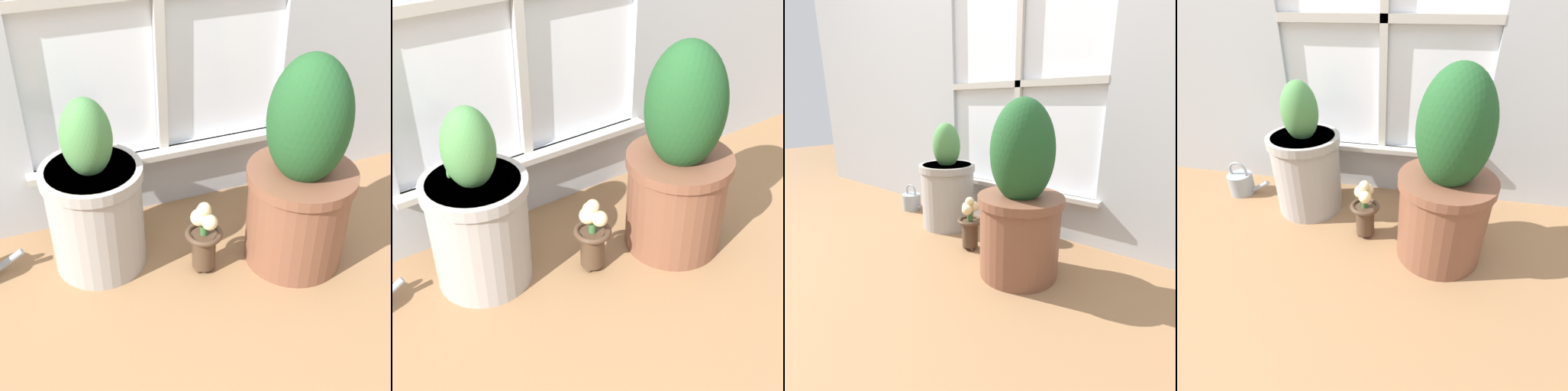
{
  "view_description": "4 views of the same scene",
  "coord_description": "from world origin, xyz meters",
  "views": [
    {
      "loc": [
        -0.52,
        -1.07,
        1.32
      ],
      "look_at": [
        -0.03,
        0.24,
        0.31
      ],
      "focal_mm": 50.0,
      "sensor_mm": 36.0,
      "label": 1
    },
    {
      "loc": [
        -0.81,
        -0.93,
        1.28
      ],
      "look_at": [
        0.0,
        0.26,
        0.28
      ],
      "focal_mm": 50.0,
      "sensor_mm": 36.0,
      "label": 2
    },
    {
      "loc": [
        0.95,
        -0.87,
        0.72
      ],
      "look_at": [
        0.02,
        0.29,
        0.28
      ],
      "focal_mm": 28.0,
      "sensor_mm": 36.0,
      "label": 3
    },
    {
      "loc": [
        0.24,
        -0.81,
        0.91
      ],
      "look_at": [
        0.03,
        0.25,
        0.2
      ],
      "focal_mm": 28.0,
      "sensor_mm": 36.0,
      "label": 4
    }
  ],
  "objects": [
    {
      "name": "flower_vase",
      "position": [
        0.0,
        0.23,
        0.14
      ],
      "size": [
        0.13,
        0.13,
        0.28
      ],
      "color": "#473323",
      "rests_on": "ground_plane"
    },
    {
      "name": "potted_plant_left",
      "position": [
        -0.32,
        0.4,
        0.25
      ],
      "size": [
        0.33,
        0.33,
        0.63
      ],
      "color": "#9E9993",
      "rests_on": "ground_plane"
    },
    {
      "name": "ground_plane",
      "position": [
        0.0,
        0.0,
        0.0
      ],
      "size": [
        10.0,
        10.0,
        0.0
      ],
      "primitive_type": "plane",
      "color": "olive"
    },
    {
      "name": "potted_plant_right",
      "position": [
        0.32,
        0.18,
        0.33
      ],
      "size": [
        0.36,
        0.36,
        0.75
      ],
      "color": "brown",
      "rests_on": "ground_plane"
    }
  ]
}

